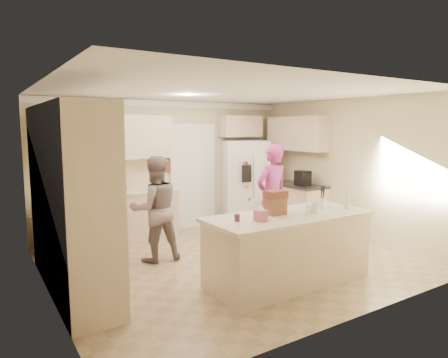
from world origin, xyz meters
TOP-DOWN VIEW (x-y plane):
  - floor at (0.00, 0.00)m, footprint 5.20×4.60m
  - ceiling at (0.00, 0.00)m, footprint 5.20×4.60m
  - wall_back at (0.00, 2.31)m, footprint 5.20×0.02m
  - wall_front at (0.00, -2.31)m, footprint 5.20×0.02m
  - wall_left at (-2.61, 0.00)m, footprint 0.02×4.60m
  - wall_right at (2.61, 0.00)m, footprint 0.02×4.60m
  - crown_back at (0.00, 2.26)m, footprint 5.20×0.08m
  - pantry_bank at (-2.30, 0.20)m, footprint 0.60×2.60m
  - back_base_cab at (-1.15, 2.00)m, footprint 2.20×0.60m
  - back_countertop at (-1.15, 1.99)m, footprint 2.24×0.63m
  - back_upper_cab at (-1.15, 2.12)m, footprint 2.20×0.35m
  - doorway_opening at (0.55, 2.28)m, footprint 0.90×0.06m
  - doorway_casing at (0.55, 2.24)m, footprint 1.02×0.03m
  - wall_frame_upper at (0.02, 2.27)m, footprint 0.15×0.02m
  - wall_frame_lower at (0.02, 2.27)m, footprint 0.15×0.02m
  - refrigerator at (1.59, 1.86)m, footprint 1.09×0.98m
  - fridge_seam at (1.59, 1.51)m, footprint 0.02×0.02m
  - fridge_dispenser at (1.37, 1.50)m, footprint 0.22×0.03m
  - fridge_handle_l at (1.54, 1.49)m, footprint 0.02×0.02m
  - fridge_handle_r at (1.64, 1.49)m, footprint 0.02×0.02m
  - over_fridge_cab at (1.65, 2.12)m, footprint 0.95×0.35m
  - right_base_cab at (2.30, 1.00)m, footprint 0.60×1.20m
  - right_countertop at (2.29, 1.00)m, footprint 0.63×1.24m
  - right_upper_cab at (2.43, 1.20)m, footprint 0.35×1.50m
  - coffee_maker at (2.25, 0.80)m, footprint 0.22×0.28m
  - island_base at (0.20, -1.10)m, footprint 2.20×0.90m
  - island_top at (0.20, -1.10)m, footprint 2.28×0.96m
  - utensil_crock at (0.85, -1.05)m, footprint 0.13×0.13m
  - tissue_box at (-0.35, -1.20)m, footprint 0.13×0.13m
  - tissue_plume at (-0.35, -1.20)m, footprint 0.08×0.08m
  - dollhouse_body at (0.05, -1.00)m, footprint 0.26×0.18m
  - dollhouse_roof at (0.05, -1.00)m, footprint 0.28×0.20m
  - jam_jar at (-0.60, -1.05)m, footprint 0.07×0.07m
  - greeting_card_a at (0.35, -1.30)m, footprint 0.12×0.06m
  - greeting_card_b at (0.50, -1.25)m, footprint 0.12×0.05m
  - water_bottle at (1.15, -1.25)m, footprint 0.07×0.07m
  - shaker_salt at (1.02, -0.88)m, footprint 0.05×0.05m
  - shaker_pepper at (1.09, -0.88)m, footprint 0.05×0.05m
  - teen_boy at (-0.96, 0.67)m, footprint 0.85×0.69m
  - teen_girl at (1.03, 0.27)m, footprint 0.69×0.48m
  - fridge_magnets at (1.59, 1.50)m, footprint 0.76×0.02m

SIDE VIEW (x-z plane):
  - floor at x=0.00m, z-range -0.02..0.00m
  - back_base_cab at x=-1.15m, z-range 0.00..0.88m
  - right_base_cab at x=2.30m, z-range 0.00..0.88m
  - island_base at x=0.20m, z-range 0.00..0.88m
  - teen_boy at x=-0.96m, z-range 0.00..1.64m
  - teen_girl at x=1.03m, z-range 0.00..1.79m
  - back_countertop at x=-1.15m, z-range 0.88..0.92m
  - refrigerator at x=1.59m, z-range 0.00..1.80m
  - fridge_seam at x=1.59m, z-range 0.01..1.79m
  - right_countertop at x=2.29m, z-range 0.88..0.92m
  - island_top at x=0.20m, z-range 0.88..0.93m
  - fridge_magnets at x=1.59m, z-range 0.18..1.62m
  - jam_jar at x=-0.60m, z-range 0.93..1.02m
  - shaker_salt at x=1.02m, z-range 0.93..1.02m
  - shaker_pepper at x=1.09m, z-range 0.93..1.02m
  - tissue_box at x=-0.35m, z-range 0.93..1.07m
  - utensil_crock at x=0.85m, z-range 0.93..1.07m
  - greeting_card_a at x=0.35m, z-range 0.93..1.08m
  - greeting_card_b at x=0.50m, z-range 0.93..1.08m
  - dollhouse_body at x=0.05m, z-range 0.93..1.15m
  - water_bottle at x=1.15m, z-range 0.92..1.17m
  - doorway_opening at x=0.55m, z-range 0.00..2.10m
  - doorway_casing at x=0.55m, z-range -0.06..2.16m
  - fridge_handle_l at x=1.54m, z-range 0.62..1.48m
  - fridge_handle_r at x=1.64m, z-range 0.62..1.48m
  - coffee_maker at x=2.25m, z-range 0.92..1.22m
  - tissue_plume at x=-0.35m, z-range 1.06..1.15m
  - fridge_dispenser at x=1.37m, z-range 0.97..1.32m
  - pantry_bank at x=-2.30m, z-range 0.00..2.35m
  - dollhouse_roof at x=0.05m, z-range 1.15..1.25m
  - wall_frame_lower at x=0.02m, z-range 1.18..1.38m
  - wall_back at x=0.00m, z-range 0.00..2.60m
  - wall_front at x=0.00m, z-range 0.00..2.60m
  - wall_left at x=-2.61m, z-range 0.00..2.60m
  - wall_right at x=2.61m, z-range 0.00..2.60m
  - wall_frame_upper at x=0.02m, z-range 1.45..1.65m
  - back_upper_cab at x=-1.15m, z-range 1.50..2.30m
  - right_upper_cab at x=2.43m, z-range 1.60..2.30m
  - over_fridge_cab at x=1.65m, z-range 1.88..2.33m
  - crown_back at x=0.00m, z-range 2.47..2.59m
  - ceiling at x=0.00m, z-range 2.60..2.62m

